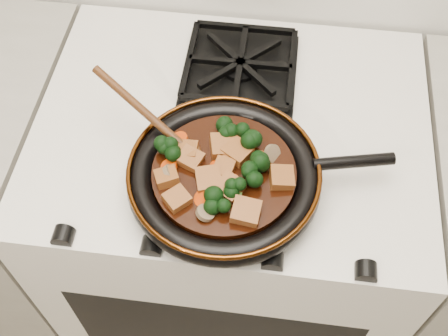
# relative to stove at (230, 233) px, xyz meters

# --- Properties ---
(stove) EXTENTS (0.76, 0.60, 0.90)m
(stove) POSITION_rel_stove_xyz_m (0.00, 0.00, 0.00)
(stove) COLOR white
(stove) RESTS_ON ground
(burner_grate_front) EXTENTS (0.23, 0.23, 0.03)m
(burner_grate_front) POSITION_rel_stove_xyz_m (0.00, -0.14, 0.46)
(burner_grate_front) COLOR black
(burner_grate_front) RESTS_ON stove
(burner_grate_back) EXTENTS (0.23, 0.23, 0.03)m
(burner_grate_back) POSITION_rel_stove_xyz_m (0.00, 0.14, 0.46)
(burner_grate_back) COLOR black
(burner_grate_back) RESTS_ON stove
(skillet) EXTENTS (0.45, 0.33, 0.05)m
(skillet) POSITION_rel_stove_xyz_m (0.01, -0.15, 0.49)
(skillet) COLOR black
(skillet) RESTS_ON burner_grate_front
(braising_sauce) EXTENTS (0.24, 0.24, 0.02)m
(braising_sauce) POSITION_rel_stove_xyz_m (0.00, -0.15, 0.50)
(braising_sauce) COLOR black
(braising_sauce) RESTS_ON skillet
(tofu_cube_0) EXTENTS (0.05, 0.05, 0.03)m
(tofu_cube_0) POSITION_rel_stove_xyz_m (-0.09, -0.18, 0.52)
(tofu_cube_0) COLOR brown
(tofu_cube_0) RESTS_ON braising_sauce
(tofu_cube_1) EXTENTS (0.05, 0.05, 0.02)m
(tofu_cube_1) POSITION_rel_stove_xyz_m (-0.06, -0.22, 0.52)
(tofu_cube_1) COLOR brown
(tofu_cube_1) RESTS_ON braising_sauce
(tofu_cube_2) EXTENTS (0.05, 0.05, 0.03)m
(tofu_cube_2) POSITION_rel_stove_xyz_m (0.05, -0.23, 0.52)
(tofu_cube_2) COLOR brown
(tofu_cube_2) RESTS_ON braising_sauce
(tofu_cube_3) EXTENTS (0.04, 0.04, 0.02)m
(tofu_cube_3) POSITION_rel_stove_xyz_m (-0.06, -0.12, 0.52)
(tofu_cube_3) COLOR brown
(tofu_cube_3) RESTS_ON braising_sauce
(tofu_cube_4) EXTENTS (0.05, 0.06, 0.03)m
(tofu_cube_4) POSITION_rel_stove_xyz_m (-0.02, -0.18, 0.52)
(tofu_cube_4) COLOR brown
(tofu_cube_4) RESTS_ON braising_sauce
(tofu_cube_5) EXTENTS (0.04, 0.04, 0.02)m
(tofu_cube_5) POSITION_rel_stove_xyz_m (0.00, -0.15, 0.52)
(tofu_cube_5) COLOR brown
(tofu_cube_5) RESTS_ON braising_sauce
(tofu_cube_6) EXTENTS (0.06, 0.06, 0.03)m
(tofu_cube_6) POSITION_rel_stove_xyz_m (0.02, -0.12, 0.52)
(tofu_cube_6) COLOR brown
(tofu_cube_6) RESTS_ON braising_sauce
(tofu_cube_7) EXTENTS (0.06, 0.05, 0.03)m
(tofu_cube_7) POSITION_rel_stove_xyz_m (-0.00, -0.11, 0.52)
(tofu_cube_7) COLOR brown
(tofu_cube_7) RESTS_ON braising_sauce
(tofu_cube_8) EXTENTS (0.05, 0.05, 0.03)m
(tofu_cube_8) POSITION_rel_stove_xyz_m (-0.06, -0.14, 0.52)
(tofu_cube_8) COLOR brown
(tofu_cube_8) RESTS_ON braising_sauce
(tofu_cube_9) EXTENTS (0.05, 0.05, 0.03)m
(tofu_cube_9) POSITION_rel_stove_xyz_m (0.10, -0.16, 0.52)
(tofu_cube_9) COLOR brown
(tofu_cube_9) RESTS_ON braising_sauce
(tofu_cube_10) EXTENTS (0.05, 0.05, 0.02)m
(tofu_cube_10) POSITION_rel_stove_xyz_m (0.01, -0.11, 0.52)
(tofu_cube_10) COLOR brown
(tofu_cube_10) RESTS_ON braising_sauce
(tofu_cube_11) EXTENTS (0.06, 0.06, 0.03)m
(tofu_cube_11) POSITION_rel_stove_xyz_m (0.02, -0.19, 0.52)
(tofu_cube_11) COLOR brown
(tofu_cube_11) RESTS_ON braising_sauce
(broccoli_floret_0) EXTENTS (0.07, 0.08, 0.07)m
(broccoli_floret_0) POSITION_rel_stove_xyz_m (-0.10, -0.13, 0.52)
(broccoli_floret_0) COLOR black
(broccoli_floret_0) RESTS_ON braising_sauce
(broccoli_floret_1) EXTENTS (0.09, 0.08, 0.07)m
(broccoli_floret_1) POSITION_rel_stove_xyz_m (0.03, -0.09, 0.52)
(broccoli_floret_1) COLOR black
(broccoli_floret_1) RESTS_ON braising_sauce
(broccoli_floret_2) EXTENTS (0.08, 0.07, 0.06)m
(broccoli_floret_2) POSITION_rel_stove_xyz_m (0.00, -0.22, 0.52)
(broccoli_floret_2) COLOR black
(broccoli_floret_2) RESTS_ON braising_sauce
(broccoli_floret_3) EXTENTS (0.08, 0.08, 0.06)m
(broccoli_floret_3) POSITION_rel_stove_xyz_m (0.03, -0.20, 0.52)
(broccoli_floret_3) COLOR black
(broccoli_floret_3) RESTS_ON braising_sauce
(broccoli_floret_4) EXTENTS (0.09, 0.08, 0.06)m
(broccoli_floret_4) POSITION_rel_stove_xyz_m (0.06, -0.17, 0.52)
(broccoli_floret_4) COLOR black
(broccoli_floret_4) RESTS_ON braising_sauce
(broccoli_floret_5) EXTENTS (0.07, 0.08, 0.07)m
(broccoli_floret_5) POSITION_rel_stove_xyz_m (0.06, -0.13, 0.52)
(broccoli_floret_5) COLOR black
(broccoli_floret_5) RESTS_ON braising_sauce
(broccoli_floret_6) EXTENTS (0.07, 0.07, 0.07)m
(broccoli_floret_6) POSITION_rel_stove_xyz_m (-0.00, -0.08, 0.52)
(broccoli_floret_6) COLOR black
(broccoli_floret_6) RESTS_ON braising_sauce
(carrot_coin_0) EXTENTS (0.03, 0.03, 0.02)m
(carrot_coin_0) POSITION_rel_stove_xyz_m (0.02, -0.17, 0.51)
(carrot_coin_0) COLOR #C83705
(carrot_coin_0) RESTS_ON braising_sauce
(carrot_coin_1) EXTENTS (0.03, 0.03, 0.01)m
(carrot_coin_1) POSITION_rel_stove_xyz_m (-0.09, -0.16, 0.51)
(carrot_coin_1) COLOR #C83705
(carrot_coin_1) RESTS_ON braising_sauce
(carrot_coin_2) EXTENTS (0.03, 0.03, 0.02)m
(carrot_coin_2) POSITION_rel_stove_xyz_m (-0.02, -0.21, 0.51)
(carrot_coin_2) COLOR #C83705
(carrot_coin_2) RESTS_ON braising_sauce
(carrot_coin_3) EXTENTS (0.03, 0.03, 0.01)m
(carrot_coin_3) POSITION_rel_stove_xyz_m (-0.08, -0.10, 0.51)
(carrot_coin_3) COLOR #C83705
(carrot_coin_3) RESTS_ON braising_sauce
(carrot_coin_4) EXTENTS (0.03, 0.03, 0.02)m
(carrot_coin_4) POSITION_rel_stove_xyz_m (0.06, -0.12, 0.51)
(carrot_coin_4) COLOR #C83705
(carrot_coin_4) RESTS_ON braising_sauce
(carrot_coin_5) EXTENTS (0.03, 0.03, 0.02)m
(carrot_coin_5) POSITION_rel_stove_xyz_m (-0.01, -0.15, 0.51)
(carrot_coin_5) COLOR #C83705
(carrot_coin_5) RESTS_ON braising_sauce
(mushroom_slice_0) EXTENTS (0.05, 0.05, 0.03)m
(mushroom_slice_0) POSITION_rel_stove_xyz_m (-0.08, -0.12, 0.52)
(mushroom_slice_0) COLOR #7B6447
(mushroom_slice_0) RESTS_ON braising_sauce
(mushroom_slice_1) EXTENTS (0.04, 0.04, 0.02)m
(mushroom_slice_1) POSITION_rel_stove_xyz_m (-0.01, -0.24, 0.52)
(mushroom_slice_1) COLOR #7B6447
(mushroom_slice_1) RESTS_ON braising_sauce
(mushroom_slice_2) EXTENTS (0.04, 0.04, 0.03)m
(mushroom_slice_2) POSITION_rel_stove_xyz_m (-0.08, -0.17, 0.52)
(mushroom_slice_2) COLOR #7B6447
(mushroom_slice_2) RESTS_ON braising_sauce
(mushroom_slice_3) EXTENTS (0.04, 0.04, 0.03)m
(mushroom_slice_3) POSITION_rel_stove_xyz_m (0.08, -0.11, 0.52)
(mushroom_slice_3) COLOR #7B6447
(mushroom_slice_3) RESTS_ON braising_sauce
(wooden_spoon) EXTENTS (0.13, 0.09, 0.22)m
(wooden_spoon) POSITION_rel_stove_xyz_m (-0.11, -0.09, 0.53)
(wooden_spoon) COLOR #4B2710
(wooden_spoon) RESTS_ON braising_sauce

